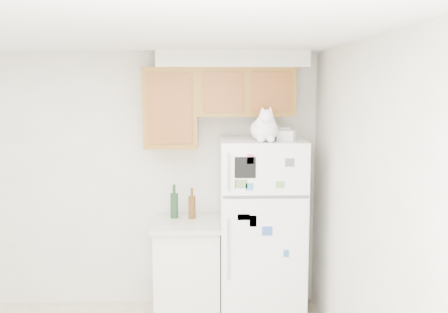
{
  "coord_description": "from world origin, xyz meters",
  "views": [
    {
      "loc": [
        0.86,
        -3.11,
        2.2
      ],
      "look_at": [
        0.99,
        1.55,
        1.55
      ],
      "focal_mm": 42.0,
      "sensor_mm": 36.0,
      "label": 1
    }
  ],
  "objects_px": {
    "storage_box_back": "(279,132)",
    "bottle_green": "(174,201)",
    "refrigerator": "(261,230)",
    "base_counter": "(188,268)",
    "cat": "(265,128)",
    "storage_box_front": "(287,135)",
    "bottle_amber": "(192,203)"
  },
  "relations": [
    {
      "from": "storage_box_back",
      "to": "bottle_green",
      "type": "relative_size",
      "value": 0.55
    },
    {
      "from": "refrigerator",
      "to": "base_counter",
      "type": "bearing_deg",
      "value": 173.91
    },
    {
      "from": "cat",
      "to": "bottle_green",
      "type": "height_order",
      "value": "cat"
    },
    {
      "from": "storage_box_front",
      "to": "bottle_green",
      "type": "xyz_separation_m",
      "value": [
        -1.02,
        0.31,
        -0.66
      ]
    },
    {
      "from": "storage_box_back",
      "to": "cat",
      "type": "bearing_deg",
      "value": -122.04
    },
    {
      "from": "base_counter",
      "to": "storage_box_front",
      "type": "distance_m",
      "value": 1.57
    },
    {
      "from": "base_counter",
      "to": "storage_box_back",
      "type": "bearing_deg",
      "value": 3.42
    },
    {
      "from": "bottle_green",
      "to": "storage_box_back",
      "type": "bearing_deg",
      "value": -4.33
    },
    {
      "from": "base_counter",
      "to": "storage_box_back",
      "type": "height_order",
      "value": "storage_box_back"
    },
    {
      "from": "bottle_amber",
      "to": "storage_box_back",
      "type": "bearing_deg",
      "value": -3.52
    },
    {
      "from": "storage_box_front",
      "to": "bottle_amber",
      "type": "bearing_deg",
      "value": -174.82
    },
    {
      "from": "refrigerator",
      "to": "bottle_amber",
      "type": "bearing_deg",
      "value": 164.87
    },
    {
      "from": "storage_box_front",
      "to": "bottle_green",
      "type": "height_order",
      "value": "storage_box_front"
    },
    {
      "from": "storage_box_back",
      "to": "bottle_amber",
      "type": "relative_size",
      "value": 0.61
    },
    {
      "from": "base_counter",
      "to": "bottle_green",
      "type": "distance_m",
      "value": 0.65
    },
    {
      "from": "base_counter",
      "to": "storage_box_front",
      "type": "xyz_separation_m",
      "value": [
        0.89,
        -0.18,
        1.28
      ]
    },
    {
      "from": "cat",
      "to": "storage_box_front",
      "type": "height_order",
      "value": "cat"
    },
    {
      "from": "bottle_amber",
      "to": "bottle_green",
      "type": "bearing_deg",
      "value": 171.8
    },
    {
      "from": "bottle_green",
      "to": "storage_box_front",
      "type": "bearing_deg",
      "value": -16.77
    },
    {
      "from": "base_counter",
      "to": "storage_box_back",
      "type": "relative_size",
      "value": 5.11
    },
    {
      "from": "storage_box_back",
      "to": "storage_box_front",
      "type": "xyz_separation_m",
      "value": [
        0.03,
        -0.23,
        -0.01
      ]
    },
    {
      "from": "storage_box_front",
      "to": "bottle_green",
      "type": "distance_m",
      "value": 1.26
    },
    {
      "from": "base_counter",
      "to": "cat",
      "type": "relative_size",
      "value": 2.08
    },
    {
      "from": "refrigerator",
      "to": "cat",
      "type": "height_order",
      "value": "cat"
    },
    {
      "from": "cat",
      "to": "storage_box_back",
      "type": "distance_m",
      "value": 0.35
    },
    {
      "from": "storage_box_back",
      "to": "base_counter",
      "type": "bearing_deg",
      "value": -179.76
    },
    {
      "from": "refrigerator",
      "to": "storage_box_back",
      "type": "height_order",
      "value": "storage_box_back"
    },
    {
      "from": "storage_box_front",
      "to": "bottle_amber",
      "type": "distance_m",
      "value": 1.13
    },
    {
      "from": "cat",
      "to": "storage_box_back",
      "type": "xyz_separation_m",
      "value": [
        0.17,
        0.3,
        -0.07
      ]
    },
    {
      "from": "cat",
      "to": "bottle_green",
      "type": "xyz_separation_m",
      "value": [
        -0.83,
        0.38,
        -0.73
      ]
    },
    {
      "from": "refrigerator",
      "to": "bottle_green",
      "type": "relative_size",
      "value": 5.21
    },
    {
      "from": "refrigerator",
      "to": "bottle_green",
      "type": "height_order",
      "value": "refrigerator"
    }
  ]
}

